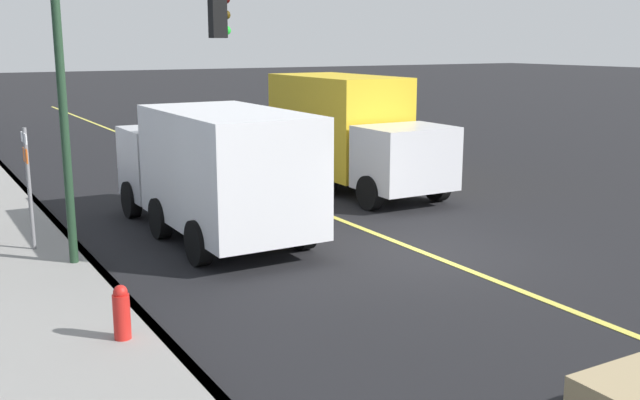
{
  "coord_description": "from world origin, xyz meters",
  "views": [
    {
      "loc": [
        -11.44,
        9.11,
        4.25
      ],
      "look_at": [
        -1.6,
        3.41,
        1.79
      ],
      "focal_mm": 41.22,
      "sensor_mm": 36.0,
      "label": 1
    }
  ],
  "objects_px": {
    "traffic_light_mast": "(131,68)",
    "fire_hydrant": "(122,317)",
    "street_sign_post": "(28,181)",
    "truck_yellow": "(349,131)",
    "truck_white": "(214,168)"
  },
  "relations": [
    {
      "from": "traffic_light_mast",
      "to": "fire_hydrant",
      "type": "bearing_deg",
      "value": 160.19
    },
    {
      "from": "street_sign_post",
      "to": "fire_hydrant",
      "type": "relative_size",
      "value": 2.77
    },
    {
      "from": "truck_yellow",
      "to": "fire_hydrant",
      "type": "relative_size",
      "value": 7.07
    },
    {
      "from": "traffic_light_mast",
      "to": "street_sign_post",
      "type": "bearing_deg",
      "value": 53.0
    },
    {
      "from": "truck_white",
      "to": "street_sign_post",
      "type": "xyz_separation_m",
      "value": [
        0.31,
        3.8,
        0.01
      ]
    },
    {
      "from": "truck_white",
      "to": "street_sign_post",
      "type": "bearing_deg",
      "value": 85.3
    },
    {
      "from": "truck_yellow",
      "to": "traffic_light_mast",
      "type": "relative_size",
      "value": 1.21
    },
    {
      "from": "traffic_light_mast",
      "to": "street_sign_post",
      "type": "distance_m",
      "value": 3.15
    },
    {
      "from": "street_sign_post",
      "to": "truck_yellow",
      "type": "bearing_deg",
      "value": -73.26
    },
    {
      "from": "truck_white",
      "to": "traffic_light_mast",
      "type": "bearing_deg",
      "value": 117.13
    },
    {
      "from": "truck_white",
      "to": "fire_hydrant",
      "type": "xyz_separation_m",
      "value": [
        -5.15,
        3.5,
        -1.07
      ]
    },
    {
      "from": "truck_yellow",
      "to": "traffic_light_mast",
      "type": "height_order",
      "value": "traffic_light_mast"
    },
    {
      "from": "street_sign_post",
      "to": "fire_hydrant",
      "type": "bearing_deg",
      "value": -176.8
    },
    {
      "from": "traffic_light_mast",
      "to": "fire_hydrant",
      "type": "xyz_separation_m",
      "value": [
        -4.11,
        1.48,
        -3.3
      ]
    },
    {
      "from": "truck_yellow",
      "to": "fire_hydrant",
      "type": "distance_m",
      "value": 12.26
    }
  ]
}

